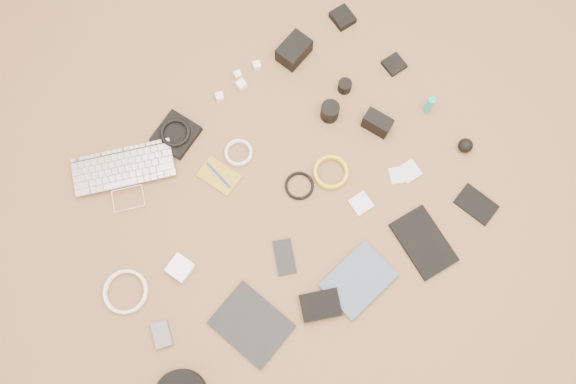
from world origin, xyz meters
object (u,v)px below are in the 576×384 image
tablet (252,324)px  phone (284,257)px  paperback (376,298)px  laptop (126,182)px  dslr_camera (294,51)px

tablet → phone: size_ratio=1.95×
paperback → laptop: bearing=21.9°
tablet → laptop: bearing=82.4°
tablet → paperback: bearing=-38.7°
dslr_camera → phone: dslr_camera is taller
phone → laptop: bearing=144.2°
laptop → paperback: bearing=-38.3°
laptop → phone: (0.33, -0.55, -0.01)m
tablet → phone: 0.26m
dslr_camera → paperback: size_ratio=0.55×
dslr_camera → phone: 0.79m
laptop → dslr_camera: dslr_camera is taller
tablet → dslr_camera: bearing=31.6°
laptop → tablet: laptop is taller
phone → tablet: bearing=-126.3°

